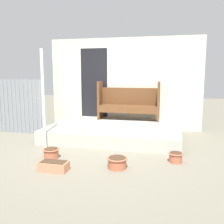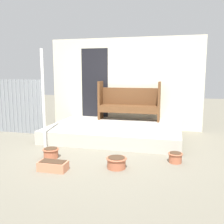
{
  "view_description": "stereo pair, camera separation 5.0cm",
  "coord_description": "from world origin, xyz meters",
  "px_view_note": "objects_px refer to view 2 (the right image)",
  "views": [
    {
      "loc": [
        1.45,
        -4.89,
        1.6
      ],
      "look_at": [
        0.19,
        0.39,
        0.76
      ],
      "focal_mm": 40.0,
      "sensor_mm": 36.0,
      "label": 1
    },
    {
      "loc": [
        1.5,
        -4.87,
        1.6
      ],
      "look_at": [
        0.19,
        0.39,
        0.76
      ],
      "focal_mm": 40.0,
      "sensor_mm": 36.0,
      "label": 2
    }
  ],
  "objects_px": {
    "flower_pot_left": "(51,153)",
    "planter_box_rect": "(53,166)",
    "bench": "(129,101)",
    "flower_pot_middle": "(116,162)",
    "flower_pot_right": "(175,157)",
    "support_post": "(43,99)"
  },
  "relations": [
    {
      "from": "flower_pot_middle",
      "to": "planter_box_rect",
      "type": "bearing_deg",
      "value": -160.36
    },
    {
      "from": "support_post",
      "to": "planter_box_rect",
      "type": "xyz_separation_m",
      "value": [
        0.81,
        -1.2,
        -0.98
      ]
    },
    {
      "from": "flower_pot_left",
      "to": "flower_pot_right",
      "type": "height_order",
      "value": "flower_pot_left"
    },
    {
      "from": "bench",
      "to": "flower_pot_left",
      "type": "xyz_separation_m",
      "value": [
        -1.04,
        -2.65,
        -0.72
      ]
    },
    {
      "from": "support_post",
      "to": "bench",
      "type": "relative_size",
      "value": 1.24
    },
    {
      "from": "planter_box_rect",
      "to": "flower_pot_left",
      "type": "bearing_deg",
      "value": 120.54
    },
    {
      "from": "support_post",
      "to": "planter_box_rect",
      "type": "bearing_deg",
      "value": -56.19
    },
    {
      "from": "support_post",
      "to": "flower_pot_middle",
      "type": "distance_m",
      "value": 2.21
    },
    {
      "from": "flower_pot_right",
      "to": "bench",
      "type": "bearing_deg",
      "value": 118.49
    },
    {
      "from": "flower_pot_right",
      "to": "planter_box_rect",
      "type": "height_order",
      "value": "flower_pot_right"
    },
    {
      "from": "bench",
      "to": "flower_pot_middle",
      "type": "distance_m",
      "value": 2.96
    },
    {
      "from": "flower_pot_middle",
      "to": "support_post",
      "type": "bearing_deg",
      "value": 154.9
    },
    {
      "from": "support_post",
      "to": "bench",
      "type": "height_order",
      "value": "support_post"
    },
    {
      "from": "flower_pot_left",
      "to": "planter_box_rect",
      "type": "xyz_separation_m",
      "value": [
        0.33,
        -0.56,
        -0.03
      ]
    },
    {
      "from": "flower_pot_right",
      "to": "support_post",
      "type": "bearing_deg",
      "value": 173.28
    },
    {
      "from": "flower_pot_left",
      "to": "planter_box_rect",
      "type": "height_order",
      "value": "flower_pot_left"
    },
    {
      "from": "planter_box_rect",
      "to": "bench",
      "type": "bearing_deg",
      "value": 77.62
    },
    {
      "from": "support_post",
      "to": "planter_box_rect",
      "type": "height_order",
      "value": "support_post"
    },
    {
      "from": "support_post",
      "to": "flower_pot_middle",
      "type": "xyz_separation_m",
      "value": [
        1.81,
        -0.85,
        -0.95
      ]
    },
    {
      "from": "planter_box_rect",
      "to": "flower_pot_middle",
      "type": "bearing_deg",
      "value": 19.64
    },
    {
      "from": "planter_box_rect",
      "to": "flower_pot_right",
      "type": "bearing_deg",
      "value": 23.91
    },
    {
      "from": "flower_pot_left",
      "to": "planter_box_rect",
      "type": "relative_size",
      "value": 0.66
    }
  ]
}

